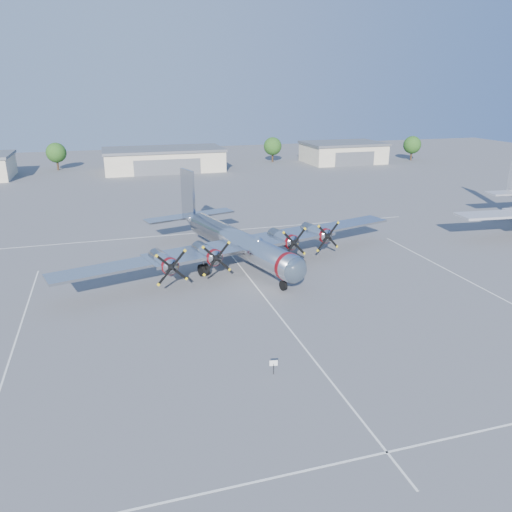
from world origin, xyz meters
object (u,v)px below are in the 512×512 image
object	(u,v)px
info_placard	(274,365)
tree_east	(273,146)
tree_far_east	(412,145)
main_bomber_b29	(235,263)
tree_west	(56,153)
hangar_east	(343,152)
hangar_center	(164,159)

from	to	relation	value
info_placard	tree_east	bearing A→B (deg)	82.02
tree_east	info_placard	world-z (taller)	tree_east
tree_far_east	main_bomber_b29	size ratio (longest dim) A/B	0.16
tree_east	tree_far_east	world-z (taller)	same
tree_east	tree_far_east	bearing A→B (deg)	-11.89
tree_west	tree_far_east	size ratio (longest dim) A/B	1.00
info_placard	hangar_east	bearing A→B (deg)	71.86
hangar_east	tree_west	xyz separation A→B (m)	(-73.00, 8.04, 1.51)
tree_far_east	info_placard	world-z (taller)	tree_far_east
main_bomber_b29	info_placard	bearing A→B (deg)	-113.41
tree_east	info_placard	bearing A→B (deg)	-108.46
hangar_east	tree_east	bearing A→B (deg)	161.46
hangar_east	tree_far_east	xyz separation A→B (m)	(20.00, -1.96, 1.51)
tree_east	tree_west	bearing A→B (deg)	177.92
tree_east	main_bomber_b29	xyz separation A→B (m)	(-30.31, -76.63, -4.22)
tree_west	tree_far_east	distance (m)	93.54
hangar_center	tree_west	distance (m)	26.30
hangar_center	hangar_east	bearing A→B (deg)	0.00
tree_east	info_placard	distance (m)	106.03
main_bomber_b29	info_placard	distance (m)	24.13
hangar_center	info_placard	bearing A→B (deg)	-92.15
tree_west	main_bomber_b29	distance (m)	82.52
hangar_east	tree_far_east	bearing A→B (deg)	-5.61
info_placard	main_bomber_b29	bearing A→B (deg)	92.74
tree_far_east	tree_east	bearing A→B (deg)	168.11
hangar_east	tree_far_east	size ratio (longest dim) A/B	3.10
info_placard	hangar_center	bearing A→B (deg)	98.33
tree_far_east	main_bomber_b29	bearing A→B (deg)	-134.87
hangar_east	tree_far_east	distance (m)	20.15
hangar_east	info_placard	xyz separation A→B (m)	(-51.55, -94.48, -1.93)
tree_far_east	main_bomber_b29	xyz separation A→B (m)	(-68.31, -68.63, -4.22)
tree_east	info_placard	size ratio (longest dim) A/B	5.95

